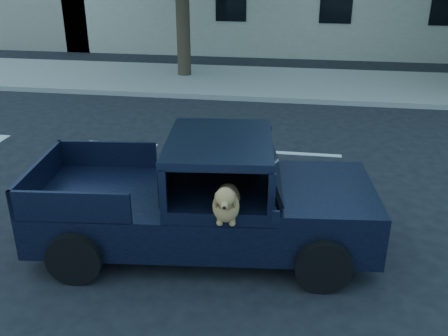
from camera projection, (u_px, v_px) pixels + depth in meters
The scene contains 4 objects.
ground at pixel (301, 238), 7.49m from camera, with size 120.00×120.00×0.00m, color black.
far_sidewalk at pixel (305, 84), 15.79m from camera, with size 60.00×4.00×0.15m, color gray.
lane_stripes at pixel (401, 160), 10.28m from camera, with size 21.60×0.14×0.01m, color silver, non-canonical shape.
pickup_truck at pixel (199, 213), 7.05m from camera, with size 4.84×2.55×1.68m.
Camera 1 is at (-0.15, -6.54, 3.98)m, focal length 40.00 mm.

